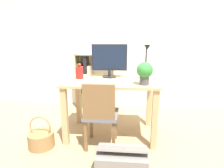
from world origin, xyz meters
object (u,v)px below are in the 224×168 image
(potted_plant, at_px, (145,72))
(storage_box, at_px, (122,161))
(keyboard, at_px, (109,80))
(desk_lamp, at_px, (146,59))
(chair, at_px, (101,113))
(bookshelf, at_px, (89,83))
(basket, at_px, (41,139))
(vase, at_px, (79,72))
(monitor, at_px, (109,59))

(potted_plant, xyz_separation_m, storage_box, (-0.23, -0.55, -0.80))
(keyboard, relative_size, storage_box, 0.81)
(desk_lamp, xyz_separation_m, potted_plant, (-0.04, -0.27, -0.12))
(chair, distance_m, bookshelf, 1.43)
(keyboard, height_order, desk_lamp, desk_lamp)
(keyboard, distance_m, storage_box, 0.99)
(desk_lamp, xyz_separation_m, chair, (-0.54, -0.41, -0.60))
(bookshelf, relative_size, basket, 2.60)
(vase, bearing_deg, desk_lamp, -0.43)
(monitor, relative_size, potted_plant, 1.83)
(keyboard, height_order, chair, chair)
(keyboard, relative_size, chair, 0.50)
(desk_lamp, bearing_deg, monitor, 165.18)
(potted_plant, height_order, basket, potted_plant)
(keyboard, bearing_deg, storage_box, -74.43)
(monitor, bearing_deg, keyboard, -84.01)
(chair, height_order, basket, chair)
(vase, relative_size, storage_box, 0.41)
(desk_lamp, bearing_deg, keyboard, -165.83)
(potted_plant, relative_size, chair, 0.32)
(chair, height_order, bookshelf, bookshelf)
(vase, height_order, potted_plant, potted_plant)
(monitor, bearing_deg, chair, -95.19)
(bookshelf, xyz_separation_m, basket, (-0.31, -1.42, -0.37))
(potted_plant, xyz_separation_m, bookshelf, (-0.93, 1.23, -0.45))
(potted_plant, relative_size, bookshelf, 0.26)
(monitor, distance_m, potted_plant, 0.62)
(potted_plant, distance_m, storage_box, 1.00)
(vase, height_order, storage_box, vase)
(monitor, relative_size, basket, 1.24)
(desk_lamp, height_order, chair, desk_lamp)
(potted_plant, bearing_deg, monitor, 138.57)
(basket, bearing_deg, monitor, 37.24)
(monitor, height_order, basket, monitor)
(chair, distance_m, basket, 0.81)
(vase, xyz_separation_m, potted_plant, (0.85, -0.28, 0.06))
(basket, bearing_deg, potted_plant, 8.75)
(chair, xyz_separation_m, bookshelf, (-0.43, 1.36, 0.03))
(storage_box, bearing_deg, bookshelf, 111.36)
(storage_box, bearing_deg, chair, 122.94)
(basket, bearing_deg, desk_lamp, 19.94)
(monitor, xyz_separation_m, potted_plant, (0.46, -0.40, -0.10))
(vase, bearing_deg, chair, -50.07)
(keyboard, bearing_deg, chair, -104.57)
(desk_lamp, bearing_deg, chair, -143.18)
(potted_plant, relative_size, storage_box, 0.53)
(vase, relative_size, potted_plant, 0.78)
(storage_box, bearing_deg, potted_plant, 67.21)
(bookshelf, relative_size, storage_box, 2.04)
(potted_plant, bearing_deg, bookshelf, 127.12)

